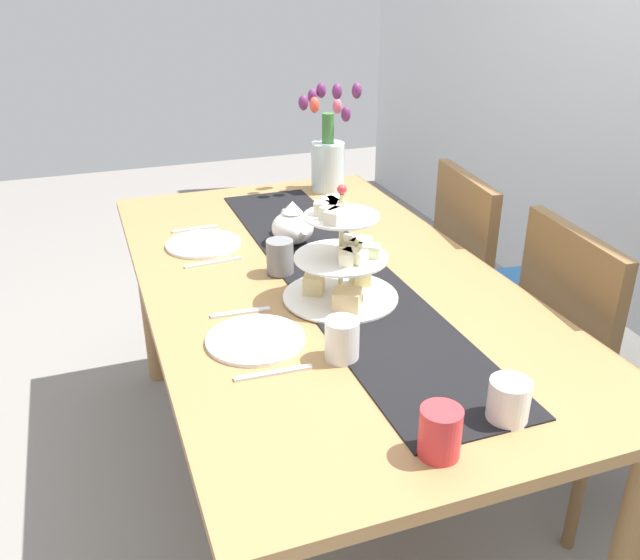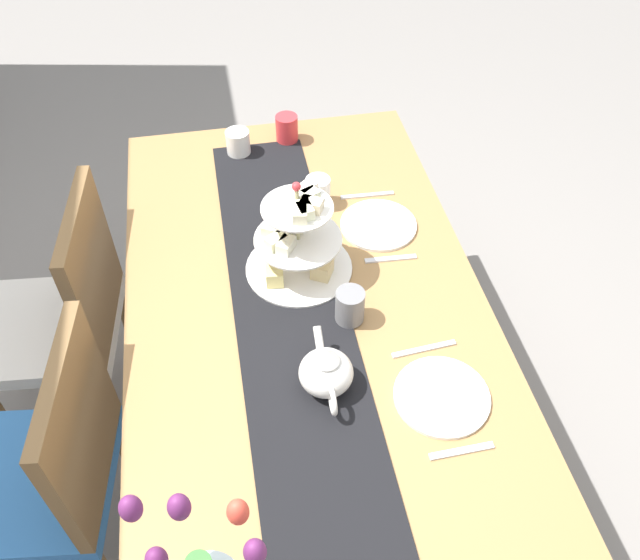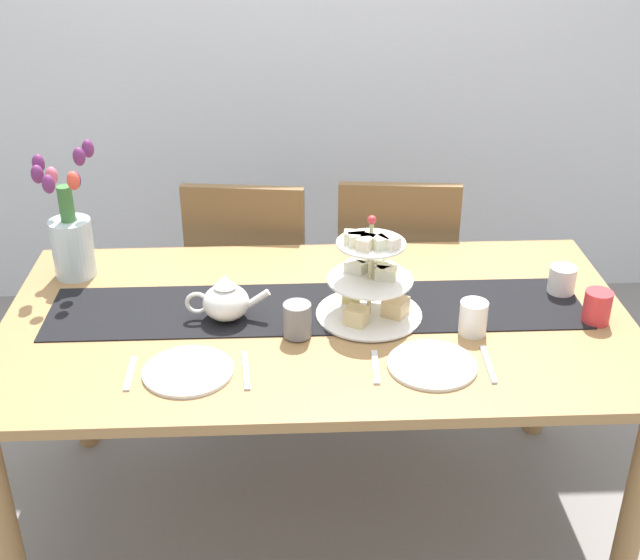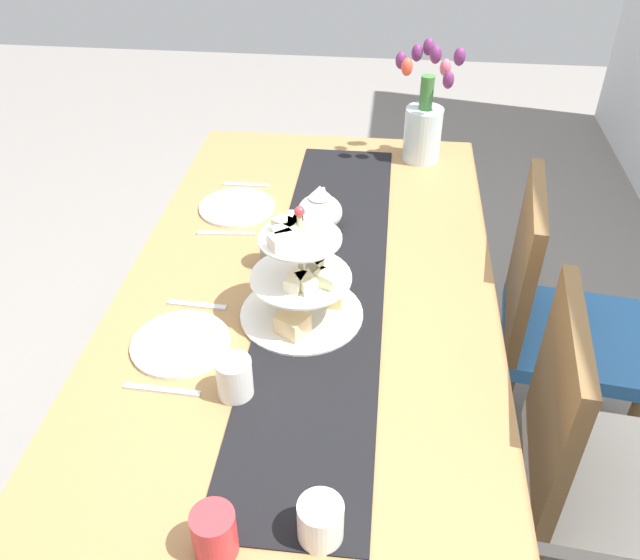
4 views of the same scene
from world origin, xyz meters
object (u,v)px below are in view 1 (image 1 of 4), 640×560
Objects in this scene: tulip_vase at (328,154)px; fork_left at (195,229)px; dinner_plate_left at (203,244)px; dinner_plate_right at (256,339)px; fork_right at (240,312)px; mug_orange at (440,432)px; dining_table at (321,307)px; chair_left at (488,285)px; mug_white_text at (342,340)px; knife_right at (273,373)px; teapot at (293,226)px; cream_jug at (509,401)px; mug_grey at (280,257)px; knife_left at (213,262)px; tiered_cake_stand at (341,261)px; chair_right at (592,360)px.

tulip_vase reaches higher than fork_left.
dinner_plate_left is 0.62m from dinner_plate_right.
fork_right is 0.67m from mug_orange.
dining_table is at bearing 117.22° from fork_right.
mug_white_text is at bearing -52.16° from chair_left.
chair_left is 5.35× the size of knife_right.
teapot is at bearing 153.80° from dinner_plate_right.
dining_table is 0.75m from cream_jug.
teapot is 0.57m from tulip_vase.
mug_white_text is at bearing 10.07° from fork_left.
knife_left is at bearing -129.31° from mug_grey.
knife_left is 0.74× the size of dinner_plate_right.
tulip_vase is at bearing 158.08° from dining_table.
mug_orange is (0.83, 0.04, -0.00)m from mug_grey.
fork_right is 0.29m from knife_right.
mug_white_text and mug_orange have the same top height.
knife_left is at bearing 180.00° from dinner_plate_right.
teapot reaches higher than cream_jug.
cream_jug is 0.57× the size of fork_left.
mug_white_text is (0.27, -0.11, -0.06)m from tiered_cake_stand.
knife_right is 0.17m from mug_white_text.
dining_table is 0.51m from knife_right.
teapot is 1.04× the size of dinner_plate_right.
cream_jug reaches higher than dinner_plate_left.
mug_grey is at bearing 30.40° from dinner_plate_left.
chair_left is 9.58× the size of mug_orange.
tiered_cake_stand is 1.32× the size of dinner_plate_right.
knife_left is 0.22m from mug_grey.
tulip_vase reaches higher than tiered_cake_stand.
cream_jug is at bearing 32.36° from fork_right.
fork_right is at bearing 180.00° from dinner_plate_right.
mug_white_text is at bearing -14.05° from dining_table.
chair_left is at bearing 91.30° from knife_left.
mug_white_text is at bearing -8.81° from teapot.
teapot reaches higher than dinner_plate_left.
chair_left is 1.19m from knife_right.
dining_table is 0.83m from tulip_vase.
chair_right is 6.07× the size of fork_right.
teapot is at bearing -31.69° from tulip_vase.
mug_orange reaches higher than dining_table.
teapot is (-0.04, -0.71, 0.30)m from chair_left.
fork_left is (-0.63, -0.27, -0.10)m from tiered_cake_stand.
dinner_plate_right is 0.53m from mug_orange.
tiered_cake_stand reaches higher than knife_left.
tulip_vase is 2.71× the size of fork_right.
dinner_plate_left is at bearing -54.63° from tulip_vase.
mug_grey is at bearing -177.30° from mug_orange.
tiered_cake_stand is 3.20× the size of mug_white_text.
tulip_vase reaches higher than cream_jug.
knife_right is at bearing 0.00° from dinner_plate_left.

